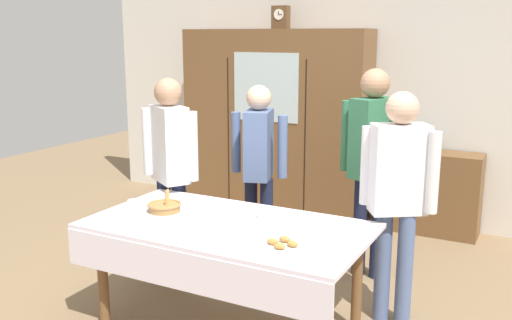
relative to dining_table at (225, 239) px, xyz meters
name	(u,v)px	position (x,y,z in m)	size (l,w,h in m)	color
ground_plane	(243,314)	(0.00, 0.24, -0.65)	(12.00, 12.00, 0.00)	#846B4C
back_wall	(363,93)	(0.00, 2.89, 0.70)	(6.40, 0.10, 2.70)	silver
dining_table	(225,239)	(0.00, 0.00, 0.00)	(1.84, 1.00, 0.74)	brown
wall_cabinet	(275,122)	(-0.90, 2.59, 0.36)	(2.10, 0.46, 2.01)	brown
mantel_clock	(281,17)	(-0.84, 2.59, 1.49)	(0.18, 0.11, 0.24)	brown
bookshelf_low	(429,192)	(0.79, 2.64, -0.23)	(0.99, 0.35, 0.83)	brown
book_stack	(432,146)	(0.79, 2.64, 0.24)	(0.17, 0.21, 0.12)	#3D754C
tea_cup_mid_left	(155,227)	(-0.33, -0.31, 0.12)	(0.13, 0.13, 0.06)	silver
tea_cup_mid_right	(130,216)	(-0.62, -0.20, 0.12)	(0.13, 0.13, 0.06)	white
tea_cup_front_edge	(263,215)	(0.16, 0.23, 0.12)	(0.13, 0.13, 0.06)	white
tea_cup_far_left	(133,205)	(-0.77, 0.01, 0.12)	(0.13, 0.13, 0.06)	white
bread_basket	(164,207)	(-0.53, 0.06, 0.13)	(0.24, 0.24, 0.16)	#9E7542
pastry_plate	(282,245)	(0.50, -0.18, 0.11)	(0.28, 0.28, 0.05)	white
spoon_mid_left	(337,246)	(0.78, -0.03, 0.10)	(0.12, 0.02, 0.01)	silver
spoon_front_edge	(150,203)	(-0.74, 0.17, 0.10)	(0.12, 0.02, 0.01)	silver
person_behind_table_right	(259,158)	(-0.34, 1.13, 0.29)	(0.52, 0.40, 1.55)	#191E38
person_by_cabinet	(398,186)	(0.96, 0.64, 0.32)	(0.52, 0.36, 1.60)	slate
person_near_right_end	(170,158)	(-0.85, 0.58, 0.34)	(0.52, 0.36, 1.63)	#191E38
person_beside_shelf	(372,153)	(0.58, 1.31, 0.39)	(0.52, 0.41, 1.70)	#191E38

